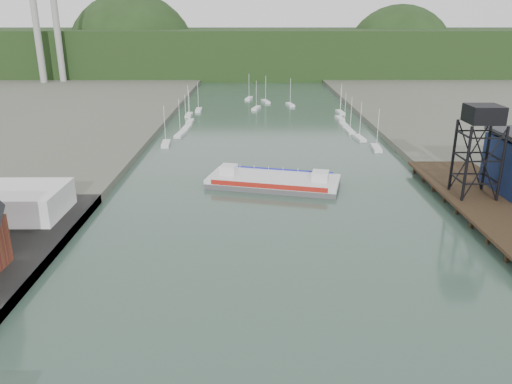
{
  "coord_description": "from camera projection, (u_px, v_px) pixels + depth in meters",
  "views": [
    {
      "loc": [
        -3.93,
        -25.93,
        31.89
      ],
      "look_at": [
        -3.65,
        54.25,
        4.0
      ],
      "focal_mm": 35.0,
      "sensor_mm": 36.0,
      "label": 1
    }
  ],
  "objects": [
    {
      "name": "marina_sailboats",
      "position": [
        266.0,
        119.0,
        165.64
      ],
      "size": [
        57.71,
        92.65,
        0.9
      ],
      "color": "silver",
      "rests_on": "ground"
    },
    {
      "name": "distant_hills",
      "position": [
        254.0,
        55.0,
        316.18
      ],
      "size": [
        500.0,
        120.0,
        80.0
      ],
      "color": "black",
      "rests_on": "ground"
    },
    {
      "name": "white_shed",
      "position": [
        7.0,
        202.0,
        80.79
      ],
      "size": [
        18.0,
        12.0,
        4.5
      ],
      "primitive_type": "cube",
      "color": "silver",
      "rests_on": "west_quay"
    },
    {
      "name": "chain_ferry",
      "position": [
        273.0,
        181.0,
        100.22
      ],
      "size": [
        27.69,
        16.24,
        3.74
      ],
      "rotation": [
        0.0,
        0.0,
        -0.24
      ],
      "color": "#4A4B4D",
      "rests_on": "ground"
    },
    {
      "name": "smokestacks",
      "position": [
        46.0,
        23.0,
        244.36
      ],
      "size": [
        11.2,
        8.2,
        60.0
      ],
      "color": "gray",
      "rests_on": "ground"
    },
    {
      "name": "lift_tower",
      "position": [
        483.0,
        120.0,
        84.74
      ],
      "size": [
        6.5,
        6.5,
        16.0
      ],
      "color": "black",
      "rests_on": "east_pier"
    }
  ]
}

